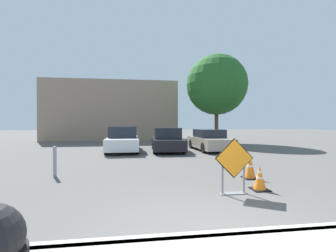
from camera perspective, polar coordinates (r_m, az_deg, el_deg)
The scene contains 11 objects.
ground_plane at distance 13.23m, azimuth -2.99°, elevation -6.76°, with size 96.00×96.00×0.00m, color #565451.
curb_lip at distance 3.65m, azimuth 11.54°, elevation -26.15°, with size 22.59×0.20×0.14m.
road_closed_sign at distance 5.71m, azimuth 16.41°, elevation -9.18°, with size 0.97×0.20×1.36m.
traffic_cone_nearest at distance 6.38m, azimuth 22.29°, elevation -12.14°, with size 0.42×0.42×0.63m.
traffic_cone_second at distance 7.54m, azimuth 20.14°, elevation -9.57°, with size 0.43×0.43×0.78m.
parked_car_nearest at distance 14.02m, azimuth -11.38°, elevation -3.48°, with size 1.97×4.31×1.52m.
parked_car_second at distance 13.97m, azimuth -0.18°, elevation -3.65°, with size 1.98×4.19×1.44m.
parked_car_third at distance 14.60m, azimuth 10.47°, elevation -3.63°, with size 2.02×4.15×1.33m.
bollard_nearest at distance 8.15m, azimuth -26.82°, elevation -7.82°, with size 0.12×0.12×0.98m.
building_facade_backdrop at distance 24.66m, azimuth -13.77°, elevation 3.60°, with size 13.14×5.00×5.95m.
street_tree_behind_lot at distance 20.03m, azimuth 12.24°, elevation 10.18°, with size 5.17×5.17×7.61m.
Camera 1 is at (-1.08, -3.07, 1.72)m, focal length 24.00 mm.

